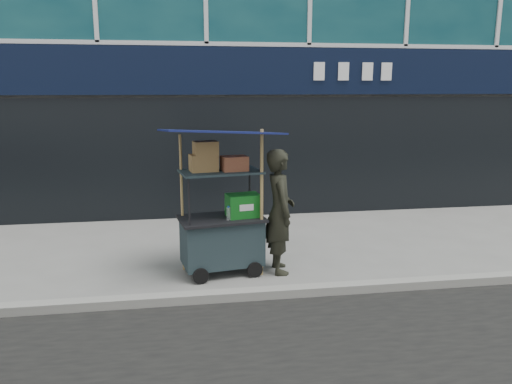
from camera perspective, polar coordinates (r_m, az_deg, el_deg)
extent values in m
plane|color=slate|center=(6.55, -3.05, -11.51)|extent=(80.00, 80.00, 0.00)
cube|color=gray|center=(6.34, -2.86, -11.73)|extent=(80.00, 0.18, 0.12)
cube|color=black|center=(9.86, -5.61, 13.62)|extent=(15.68, 0.06, 0.90)
cube|color=black|center=(9.99, -5.42, 3.83)|extent=(15.68, 0.04, 2.40)
cube|color=#1A282C|center=(7.11, -3.93, -5.68)|extent=(1.18, 0.81, 0.64)
cylinder|color=black|center=(6.83, -6.33, -9.55)|extent=(0.22, 0.08, 0.22)
cylinder|color=black|center=(7.02, -0.13, -8.89)|extent=(0.22, 0.08, 0.22)
cube|color=black|center=(7.01, -3.97, -3.05)|extent=(1.27, 0.89, 0.04)
cylinder|color=black|center=(6.57, -7.66, -1.24)|extent=(0.03, 0.03, 0.68)
cylinder|color=black|center=(6.82, 0.65, -0.65)|extent=(0.03, 0.03, 0.68)
cylinder|color=black|center=(7.10, -8.49, -0.28)|extent=(0.03, 0.03, 0.68)
cylinder|color=black|center=(7.33, -0.74, 0.24)|extent=(0.03, 0.03, 0.68)
cube|color=#1A282C|center=(6.87, -4.05, 2.32)|extent=(1.18, 0.81, 0.03)
cylinder|color=#A07F48|center=(6.84, 0.65, -1.40)|extent=(0.05, 0.05, 2.05)
cylinder|color=#A07F48|center=(7.13, -8.45, -1.36)|extent=(0.04, 0.04, 1.96)
cube|color=#0E0D4D|center=(6.80, -4.12, 6.88)|extent=(1.71, 1.33, 0.18)
cube|color=#0E5D15|center=(7.01, -1.47, -1.54)|extent=(0.50, 0.39, 0.32)
cylinder|color=silver|center=(6.83, -3.16, -2.50)|extent=(0.07, 0.07, 0.18)
cylinder|color=#1746B1|center=(6.80, -3.17, -1.68)|extent=(0.03, 0.03, 0.02)
cube|color=olive|center=(6.84, -6.01, 3.33)|extent=(0.40, 0.33, 0.23)
cube|color=olive|center=(6.86, -2.49, 3.29)|extent=(0.38, 0.31, 0.20)
cube|color=olive|center=(6.80, -5.79, 5.03)|extent=(0.35, 0.29, 0.18)
imported|color=black|center=(7.03, 2.71, -2.23)|extent=(0.43, 0.65, 1.77)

